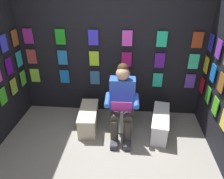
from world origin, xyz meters
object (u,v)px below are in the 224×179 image
at_px(comic_longbox_near, 89,118).
at_px(comic_longbox_far, 160,123).
at_px(person_reading, 122,102).
at_px(toilet, 122,109).

xyz_separation_m(comic_longbox_near, comic_longbox_far, (-1.21, 0.03, 0.00)).
relative_size(person_reading, comic_longbox_far, 1.41).
bearing_deg(comic_longbox_near, person_reading, 165.42).
distance_m(toilet, comic_longbox_near, 0.60).
xyz_separation_m(toilet, comic_longbox_near, (0.57, 0.12, -0.15)).
distance_m(person_reading, comic_longbox_far, 0.77).
bearing_deg(toilet, comic_longbox_far, 165.68).
xyz_separation_m(toilet, person_reading, (-0.00, 0.23, 0.27)).
xyz_separation_m(toilet, comic_longbox_far, (-0.64, 0.15, -0.15)).
relative_size(person_reading, comic_longbox_near, 1.55).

